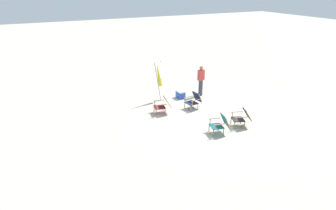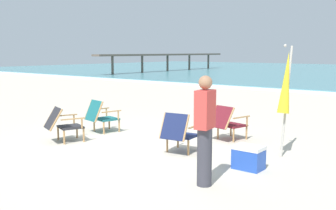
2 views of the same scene
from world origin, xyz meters
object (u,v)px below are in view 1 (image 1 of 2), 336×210
beach_chair_front_right (194,100)px  cooler_box (181,94)px  beach_chair_back_left (220,123)px  person_near_chairs (201,80)px  umbrella_furled_yellow (159,75)px  beach_chair_mid_center (242,117)px  beach_chair_front_left (163,105)px

beach_chair_front_right → cooler_box: size_ratio=1.63×
beach_chair_back_left → beach_chair_front_right: size_ratio=1.03×
beach_chair_front_right → person_near_chairs: (1.41, -1.26, 0.41)m
umbrella_furled_yellow → person_near_chairs: size_ratio=1.29×
beach_chair_front_right → person_near_chairs: size_ratio=0.49×
beach_chair_back_left → umbrella_furled_yellow: bearing=9.4°
beach_chair_front_right → cooler_box: (1.54, -0.11, -0.23)m
beach_chair_mid_center → beach_chair_front_left: bearing=41.4°
beach_chair_front_left → person_near_chairs: size_ratio=0.54×
beach_chair_mid_center → cooler_box: bearing=9.9°
umbrella_furled_yellow → beach_chair_mid_center: bearing=-155.6°
beach_chair_back_left → beach_chair_mid_center: 1.21m
beach_chair_front_right → umbrella_furled_yellow: size_ratio=0.38×
beach_chair_front_left → cooler_box: 2.19m
beach_chair_back_left → beach_chair_front_left: beach_chair_back_left is taller
beach_chair_mid_center → cooler_box: size_ratio=1.89×
beach_chair_front_left → umbrella_furled_yellow: 1.84m
beach_chair_mid_center → umbrella_furled_yellow: 4.74m
beach_chair_back_left → beach_chair_front_left: size_ratio=0.94×
beach_chair_mid_center → umbrella_furled_yellow: (4.22, 1.92, 0.96)m
beach_chair_front_left → person_near_chairs: person_near_chairs is taller
umbrella_furled_yellow → cooler_box: 1.69m
beach_chair_mid_center → person_near_chairs: (3.97, -0.43, 0.42)m
beach_chair_front_left → umbrella_furled_yellow: size_ratio=0.41×
beach_chair_back_left → umbrella_furled_yellow: size_ratio=0.39×
beach_chair_front_left → cooler_box: beach_chair_front_left is taller
beach_chair_back_left → person_near_chairs: person_near_chairs is taller
beach_chair_front_left → umbrella_furled_yellow: bearing=-17.5°
umbrella_furled_yellow → beach_chair_back_left: bearing=-170.6°
beach_chair_back_left → umbrella_furled_yellow: (4.34, 0.72, 0.95)m
beach_chair_back_left → beach_chair_front_right: (2.68, -0.38, -0.00)m
beach_chair_front_left → beach_chair_back_left: bearing=-157.2°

